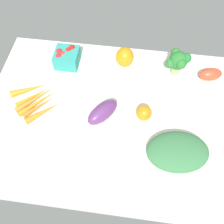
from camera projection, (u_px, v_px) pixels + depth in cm
name	position (u px, v px, depth cm)	size (l,w,h in cm)	color
tablecloth	(112.00, 116.00, 111.40)	(104.00, 76.00, 2.00)	silver
roma_tomato	(210.00, 74.00, 118.42)	(9.92, 5.48, 5.48)	#D4442A
berry_basket	(67.00, 57.00, 122.38)	(10.35, 10.35, 7.88)	teal
eggplant	(103.00, 112.00, 107.38)	(14.37, 6.55, 6.55)	#633271
broccoli_head	(178.00, 61.00, 115.84)	(10.35, 9.98, 11.91)	#9DCB83
heirloom_tomato_orange	(144.00, 113.00, 107.39)	(6.21, 6.21, 6.21)	orange
carrot_bunch	(35.00, 101.00, 112.71)	(22.79, 21.13, 2.93)	orange
leafy_greens_clump	(178.00, 151.00, 98.66)	(22.58, 16.25, 5.95)	#397545
bell_pepper_orange	(125.00, 57.00, 121.39)	(8.12, 8.12, 9.08)	orange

